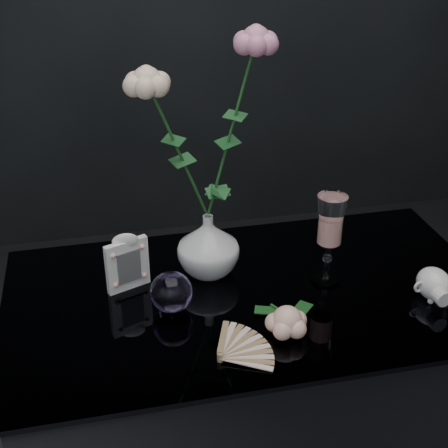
{
  "coord_description": "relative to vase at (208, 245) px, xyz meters",
  "views": [
    {
      "loc": [
        -0.3,
        -1.02,
        1.53
      ],
      "look_at": [
        -0.06,
        0.08,
        0.92
      ],
      "focal_mm": 50.0,
      "sensor_mm": 36.0,
      "label": 1
    }
  ],
  "objects": [
    {
      "name": "wine_glass",
      "position": [
        0.25,
        -0.09,
        0.03
      ],
      "size": [
        0.08,
        0.08,
        0.21
      ],
      "primitive_type": null,
      "rotation": [
        0.0,
        0.0,
        0.26
      ],
      "color": "white",
      "rests_on": "table"
    },
    {
      "name": "roses",
      "position": [
        -0.0,
        -0.01,
        0.28
      ],
      "size": [
        0.29,
        0.11,
        0.44
      ],
      "color": "beige",
      "rests_on": "vase"
    },
    {
      "name": "vase",
      "position": [
        0.0,
        0.0,
        0.0
      ],
      "size": [
        0.16,
        0.16,
        0.14
      ],
      "primitive_type": "imported",
      "rotation": [
        0.0,
        0.0,
        -0.19
      ],
      "color": "silver",
      "rests_on": "table"
    },
    {
      "name": "picture_frame",
      "position": [
        -0.18,
        -0.02,
        -0.0
      ],
      "size": [
        0.12,
        0.11,
        0.14
      ],
      "primitive_type": null,
      "rotation": [
        0.0,
        0.0,
        0.37
      ],
      "color": "white",
      "rests_on": "table"
    },
    {
      "name": "pearl_jar",
      "position": [
        0.45,
        -0.2,
        -0.04
      ],
      "size": [
        0.25,
        0.26,
        0.07
      ],
      "primitive_type": null,
      "rotation": [
        0.0,
        0.0,
        0.08
      ],
      "color": "silver",
      "rests_on": "table"
    },
    {
      "name": "table",
      "position": [
        0.08,
        -0.1,
        -0.45
      ],
      "size": [
        1.05,
        0.58,
        0.76
      ],
      "color": "black",
      "rests_on": "ground"
    },
    {
      "name": "loose_rose",
      "position": [
        0.1,
        -0.25,
        -0.04
      ],
      "size": [
        0.18,
        0.21,
        0.06
      ],
      "primitive_type": null,
      "rotation": [
        0.0,
        0.0,
        0.27
      ],
      "color": "#F6B49F",
      "rests_on": "table"
    },
    {
      "name": "paperweight",
      "position": [
        -0.1,
        -0.12,
        -0.03
      ],
      "size": [
        0.1,
        0.1,
        0.09
      ],
      "primitive_type": null,
      "rotation": [
        0.0,
        0.0,
        0.18
      ],
      "color": "#8A6FB5",
      "rests_on": "table"
    },
    {
      "name": "paper_fan",
      "position": [
        -0.04,
        -0.3,
        -0.06
      ],
      "size": [
        0.21,
        0.17,
        0.02
      ],
      "primitive_type": null,
      "rotation": [
        0.0,
        0.0,
        -0.06
      ],
      "color": "beige",
      "rests_on": "table"
    }
  ]
}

